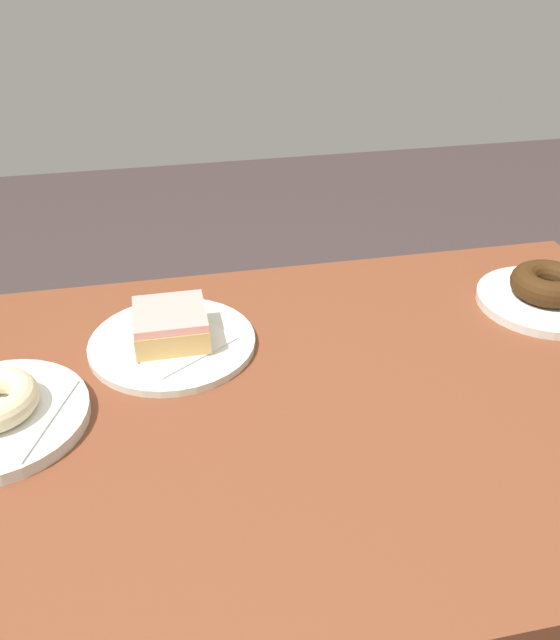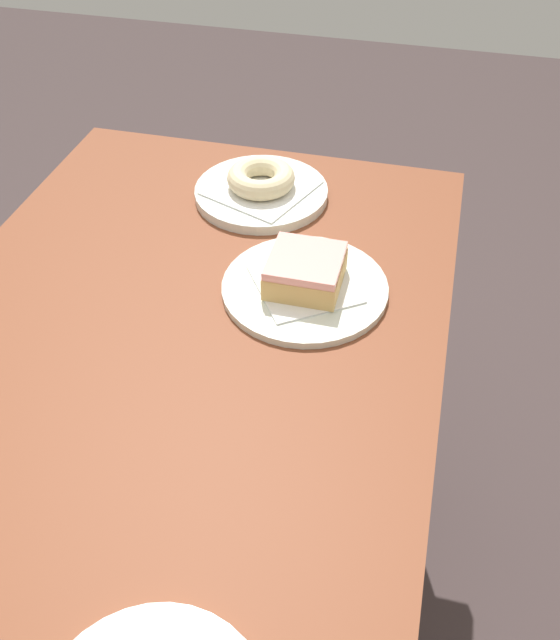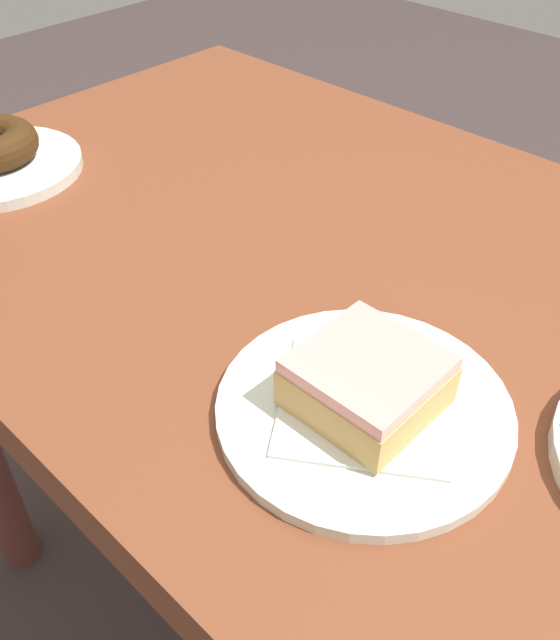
{
  "view_description": "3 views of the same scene",
  "coord_description": "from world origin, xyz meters",
  "px_view_note": "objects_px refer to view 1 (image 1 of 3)",
  "views": [
    {
      "loc": [
        -0.17,
        -0.61,
        1.24
      ],
      "look_at": [
        -0.02,
        0.12,
        0.77
      ],
      "focal_mm": 37.43,
      "sensor_mm": 36.0,
      "label": 1
    },
    {
      "loc": [
        0.53,
        0.28,
        1.33
      ],
      "look_at": [
        -0.05,
        0.13,
        0.77
      ],
      "focal_mm": 38.54,
      "sensor_mm": 36.0,
      "label": 2
    },
    {
      "loc": [
        -0.36,
        0.44,
        1.12
      ],
      "look_at": [
        -0.07,
        0.13,
        0.76
      ],
      "focal_mm": 38.7,
      "sensor_mm": 36.0,
      "label": 3
    }
  ],
  "objects_px": {
    "donut_chocolate_ring": "(548,283)",
    "plate_chocolate_ring": "(544,301)",
    "donut_glazed_square": "(170,324)",
    "plate_glazed_square": "(172,343)"
  },
  "relations": [
    {
      "from": "plate_glazed_square",
      "to": "plate_chocolate_ring",
      "type": "relative_size",
      "value": 1.14
    },
    {
      "from": "plate_chocolate_ring",
      "to": "donut_chocolate_ring",
      "type": "distance_m",
      "value": 0.03
    },
    {
      "from": "donut_chocolate_ring",
      "to": "plate_chocolate_ring",
      "type": "bearing_deg",
      "value": 0.0
    },
    {
      "from": "plate_glazed_square",
      "to": "donut_glazed_square",
      "type": "distance_m",
      "value": 0.03
    },
    {
      "from": "donut_glazed_square",
      "to": "donut_chocolate_ring",
      "type": "bearing_deg",
      "value": -0.18
    },
    {
      "from": "donut_glazed_square",
      "to": "plate_chocolate_ring",
      "type": "bearing_deg",
      "value": -0.18
    },
    {
      "from": "plate_glazed_square",
      "to": "donut_glazed_square",
      "type": "height_order",
      "value": "donut_glazed_square"
    },
    {
      "from": "donut_glazed_square",
      "to": "plate_chocolate_ring",
      "type": "distance_m",
      "value": 0.55
    },
    {
      "from": "plate_glazed_square",
      "to": "donut_chocolate_ring",
      "type": "distance_m",
      "value": 0.55
    },
    {
      "from": "donut_glazed_square",
      "to": "donut_chocolate_ring",
      "type": "relative_size",
      "value": 0.89
    }
  ]
}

